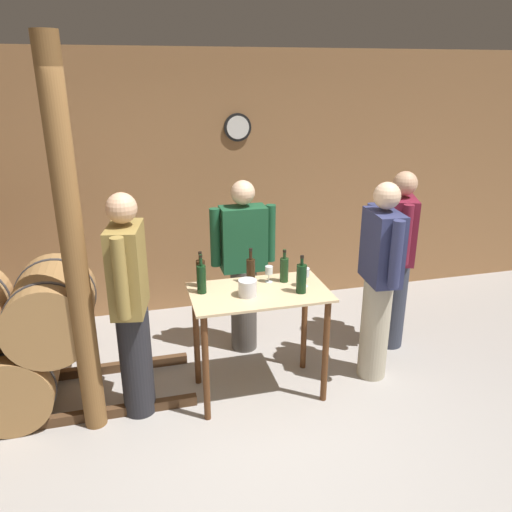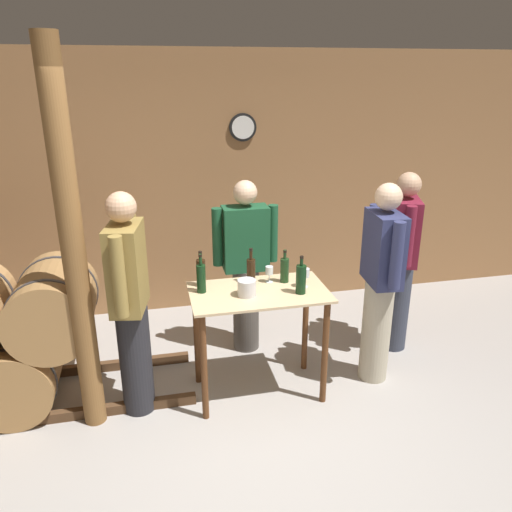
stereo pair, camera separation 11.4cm
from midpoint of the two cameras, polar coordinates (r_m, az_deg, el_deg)
name	(u,v)px [view 2 (the right image)]	position (r m, az deg, el deg)	size (l,w,h in m)	color
ground_plane	(274,461)	(3.65, 3.06, -22.32)	(14.00, 14.00, 0.00)	#9E9993
back_wall	(215,186)	(5.30, -4.14, 8.04)	(8.40, 0.08, 2.70)	#996B42
tasting_table	(259,314)	(3.90, 1.17, -6.63)	(1.05, 0.61, 0.90)	#D1B284
wooden_post	(74,252)	(3.50, -19.25, 0.45)	(0.16, 0.16, 2.70)	brown
wine_bottle_far_left	(201,278)	(3.77, -5.43, -2.48)	(0.07, 0.07, 0.31)	black
wine_bottle_left	(201,272)	(3.88, -5.47, -1.84)	(0.07, 0.07, 0.29)	black
wine_bottle_center	(251,270)	(3.92, 0.26, -1.60)	(0.07, 0.07, 0.29)	black
wine_bottle_right	(285,269)	(3.95, 4.12, -1.54)	(0.07, 0.07, 0.27)	#193819
wine_bottle_far_right	(301,279)	(3.76, 6.03, -2.59)	(0.08, 0.08, 0.30)	black
wine_glass_near_left	(269,271)	(3.94, 2.36, -1.73)	(0.06, 0.06, 0.13)	silver
wine_glass_near_center	(305,274)	(3.87, 6.46, -2.01)	(0.07, 0.07, 0.15)	silver
ice_bucket	(247,288)	(3.71, -0.18, -3.66)	(0.14, 0.14, 0.13)	silver
person_host	(401,259)	(4.69, 16.91, -0.39)	(0.34, 0.56, 1.68)	#333847
person_visitor_with_scarf	(246,264)	(4.49, -0.47, -0.92)	(0.59, 0.24, 1.61)	#4C4742
person_visitor_bearded	(130,302)	(3.71, -13.34, -5.14)	(0.29, 0.58, 1.72)	#232328
person_visitor_near_door	(381,281)	(4.14, 14.83, -2.77)	(0.25, 0.59, 1.69)	#B7AD93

